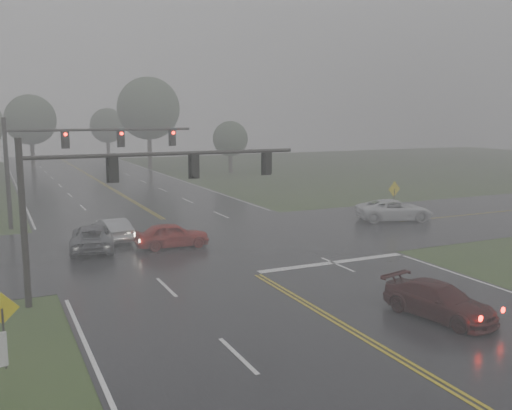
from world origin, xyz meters
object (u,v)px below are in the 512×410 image
sedan_silver (112,240)px  car_grey (93,250)px  pickup_white (394,221)px  sedan_maroon (438,318)px  signal_gantry_far (68,150)px  signal_gantry_near (117,185)px  sedan_red (172,247)px

sedan_silver → car_grey: bearing=46.4°
car_grey → pickup_white: bearing=-169.6°
sedan_maroon → signal_gantry_far: (-10.02, 25.17, 5.19)m
sedan_maroon → sedan_silver: (-8.49, 18.71, 0.00)m
car_grey → signal_gantry_near: (-0.31, -8.79, 4.73)m
signal_gantry_far → sedan_silver: bearing=-76.7°
sedan_red → car_grey: (-4.23, 1.37, 0.00)m
sedan_maroon → car_grey: size_ratio=0.89×
sedan_maroon → sedan_red: 16.41m
signal_gantry_near → sedan_red: bearing=58.5°
sedan_red → sedan_maroon: bearing=-155.6°
sedan_maroon → pickup_white: bearing=44.2°
sedan_red → pickup_white: size_ratio=0.78×
sedan_red → signal_gantry_far: 11.88m
car_grey → signal_gantry_near: bearing=98.6°
sedan_maroon → signal_gantry_near: 13.83m
sedan_silver → car_grey: size_ratio=0.82×
sedan_maroon → car_grey: 19.49m
sedan_red → car_grey: sedan_red is taller
sedan_red → sedan_silver: 4.33m
sedan_red → pickup_white: bearing=-81.7°
signal_gantry_near → signal_gantry_far: signal_gantry_far is taller
sedan_maroon → pickup_white: size_ratio=0.83×
car_grey → signal_gantry_far: (-0.06, 8.42, 5.19)m
sedan_maroon → sedan_silver: sedan_silver is taller
car_grey → signal_gantry_near: 9.99m
signal_gantry_far → pickup_white: bearing=-21.8°
sedan_silver → pickup_white: pickup_white is taller
pickup_white → signal_gantry_near: size_ratio=0.45×
pickup_white → car_grey: bearing=107.7°
pickup_white → signal_gantry_far: size_ratio=0.43×
sedan_maroon → signal_gantry_far: signal_gantry_far is taller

